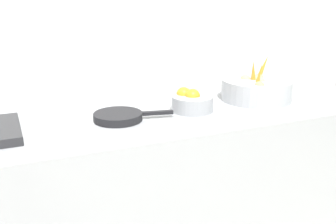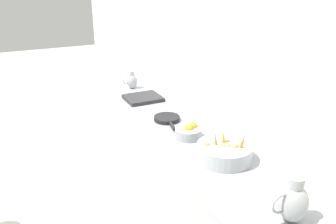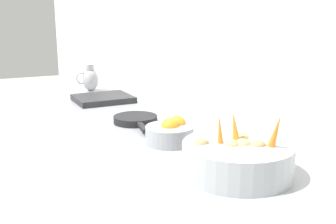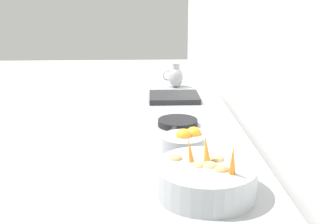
{
  "view_description": "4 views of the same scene",
  "coord_description": "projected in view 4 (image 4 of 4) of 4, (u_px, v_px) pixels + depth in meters",
  "views": [
    {
      "loc": [
        0.16,
        -0.41,
        1.48
      ],
      "look_at": [
        -1.31,
        0.23,
        0.98
      ],
      "focal_mm": 42.72,
      "sensor_mm": 36.0,
      "label": 1
    },
    {
      "loc": [
        -0.28,
        2.58,
        2.09
      ],
      "look_at": [
        -1.39,
        0.29,
        1.08
      ],
      "focal_mm": 38.3,
      "sensor_mm": 36.0,
      "label": 2
    },
    {
      "loc": [
        -0.77,
        1.85,
        1.42
      ],
      "look_at": [
        -1.44,
        0.53,
        1.07
      ],
      "focal_mm": 42.4,
      "sensor_mm": 36.0,
      "label": 3
    },
    {
      "loc": [
        -1.35,
        2.12,
        1.59
      ],
      "look_at": [
        -1.43,
        0.29,
        1.05
      ],
      "focal_mm": 41.96,
      "sensor_mm": 36.0,
      "label": 4
    }
  ],
  "objects": [
    {
      "name": "skillet_on_counter",
      "position": [
        178.0,
        123.0,
        2.16
      ],
      "size": [
        0.22,
        0.36,
        0.03
      ],
      "color": "black",
      "rests_on": "prep_counter"
    },
    {
      "name": "metal_pitcher_short",
      "position": [
        176.0,
        76.0,
        3.07
      ],
      "size": [
        0.16,
        0.11,
        0.19
      ],
      "color": "#939399",
      "rests_on": "prep_counter"
    },
    {
      "name": "vegetable_colander",
      "position": [
        206.0,
        178.0,
        1.42
      ],
      "size": [
        0.37,
        0.37,
        0.23
      ],
      "color": "#9EA0A5",
      "rests_on": "prep_counter"
    },
    {
      "name": "tile_wall_left",
      "position": [
        328.0,
        25.0,
        1.32
      ],
      "size": [
        0.1,
        9.09,
        3.0
      ],
      "primitive_type": "cube",
      "color": "white",
      "rests_on": "ground_plane"
    },
    {
      "name": "orange_bowl",
      "position": [
        184.0,
        142.0,
        1.81
      ],
      "size": [
        0.2,
        0.2,
        0.11
      ],
      "color": "gray",
      "rests_on": "prep_counter"
    },
    {
      "name": "prep_counter",
      "position": [
        182.0,
        221.0,
        2.08
      ],
      "size": [
        0.67,
        2.98,
        0.9
      ],
      "primitive_type": "cube",
      "color": "gray",
      "rests_on": "ground_plane"
    },
    {
      "name": "counter_sink_basin",
      "position": [
        174.0,
        97.0,
        2.71
      ],
      "size": [
        0.34,
        0.3,
        0.04
      ],
      "primitive_type": "cube",
      "color": "#232326",
      "rests_on": "prep_counter"
    }
  ]
}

